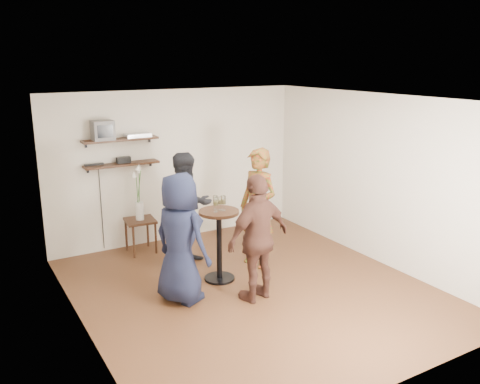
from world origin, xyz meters
name	(u,v)px	position (x,y,z in m)	size (l,w,h in m)	color
room	(253,199)	(0.00, 0.00, 1.30)	(4.58, 5.08, 2.68)	#4B2A18
shelf_upper	(120,140)	(-1.00, 2.38, 1.85)	(1.20, 0.25, 0.04)	black
shelf_lower	(122,164)	(-1.00, 2.38, 1.45)	(1.20, 0.25, 0.04)	black
crt_monitor	(102,130)	(-1.27, 2.38, 2.02)	(0.32, 0.30, 0.30)	#59595B
dvd_deck	(137,135)	(-0.71, 2.38, 1.90)	(0.40, 0.24, 0.06)	silver
radio	(124,160)	(-0.97, 2.38, 1.52)	(0.22, 0.10, 0.10)	black
power_strip	(94,165)	(-1.43, 2.42, 1.48)	(0.30, 0.05, 0.03)	black
side_table	(140,225)	(-0.83, 2.14, 0.47)	(0.51, 0.51, 0.56)	black
vase_lilies	(139,202)	(-0.83, 2.14, 0.86)	(0.19, 0.19, 0.95)	silver
drinks_table	(219,236)	(-0.23, 0.53, 0.67)	(0.57, 0.57, 1.04)	black
wine_glass_fl	(216,202)	(-0.29, 0.50, 1.18)	(0.07, 0.07, 0.20)	silver
wine_glass_fr	(223,201)	(-0.17, 0.50, 1.18)	(0.07, 0.07, 0.21)	silver
wine_glass_bl	(215,200)	(-0.24, 0.61, 1.17)	(0.07, 0.07, 0.20)	silver
wine_glass_br	(220,201)	(-0.19, 0.55, 1.17)	(0.06, 0.06, 0.19)	silver
person_plaid	(258,208)	(0.55, 0.73, 0.91)	(0.66, 0.44, 1.82)	#A31712
person_dark	(188,209)	(-0.35, 1.32, 0.87)	(0.85, 0.66, 1.75)	black
person_navy	(180,238)	(-0.96, 0.22, 0.86)	(0.84, 0.55, 1.72)	black
person_brown	(258,238)	(-0.07, -0.25, 0.85)	(0.99, 0.41, 1.70)	#47271E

